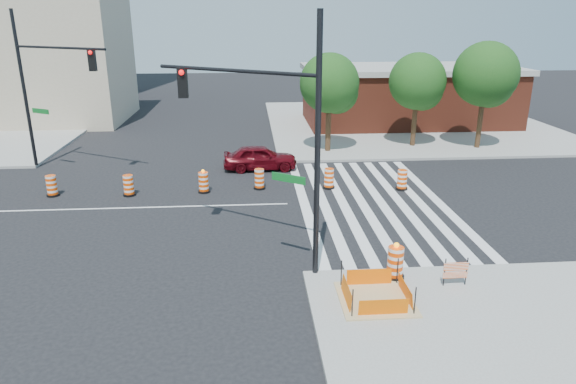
% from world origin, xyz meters
% --- Properties ---
extents(ground, '(120.00, 120.00, 0.00)m').
position_xyz_m(ground, '(0.00, 0.00, 0.00)').
color(ground, black).
rests_on(ground, ground).
extents(sidewalk_ne, '(22.00, 22.00, 0.15)m').
position_xyz_m(sidewalk_ne, '(18.00, 18.00, 0.07)').
color(sidewalk_ne, gray).
rests_on(sidewalk_ne, ground).
extents(crosswalk_east, '(6.75, 13.50, 0.01)m').
position_xyz_m(crosswalk_east, '(10.95, 0.00, 0.01)').
color(crosswalk_east, silver).
rests_on(crosswalk_east, ground).
extents(lane_centerline, '(14.00, 0.12, 0.01)m').
position_xyz_m(lane_centerline, '(0.00, 0.00, 0.01)').
color(lane_centerline, silver).
rests_on(lane_centerline, ground).
extents(excavation_pit, '(2.20, 2.20, 0.90)m').
position_xyz_m(excavation_pit, '(9.00, -9.00, 0.22)').
color(excavation_pit, tan).
rests_on(excavation_pit, ground).
extents(brick_storefront, '(16.50, 8.50, 4.60)m').
position_xyz_m(brick_storefront, '(18.00, 18.00, 2.32)').
color(brick_storefront, maroon).
rests_on(brick_storefront, ground).
extents(beige_midrise, '(14.00, 10.00, 10.00)m').
position_xyz_m(beige_midrise, '(-12.00, 22.00, 5.00)').
color(beige_midrise, tan).
rests_on(beige_midrise, ground).
extents(red_coupe, '(4.18, 1.78, 1.41)m').
position_xyz_m(red_coupe, '(5.89, 5.80, 0.70)').
color(red_coupe, '#50060E').
rests_on(red_coupe, ground).
extents(signal_pole_se, '(5.25, 3.71, 8.32)m').
position_xyz_m(signal_pole_se, '(5.98, -6.10, 5.10)').
color(signal_pole_se, black).
rests_on(signal_pole_se, ground).
extents(signal_pole_nw, '(5.61, 3.45, 8.53)m').
position_xyz_m(signal_pole_nw, '(-5.48, 6.28, 5.22)').
color(signal_pole_nw, black).
rests_on(signal_pole_nw, ground).
extents(pit_drum, '(0.64, 0.64, 1.26)m').
position_xyz_m(pit_drum, '(9.93, -7.70, 0.67)').
color(pit_drum, black).
rests_on(pit_drum, ground).
extents(barricade, '(0.80, 0.05, 0.94)m').
position_xyz_m(barricade, '(11.71, -8.30, 0.67)').
color(barricade, '#F84805').
rests_on(barricade, ground).
extents(tree_north_c, '(3.72, 3.67, 6.24)m').
position_xyz_m(tree_north_c, '(10.34, 9.35, 4.19)').
color(tree_north_c, '#382314').
rests_on(tree_north_c, ground).
extents(tree_north_d, '(3.63, 3.62, 6.16)m').
position_xyz_m(tree_north_d, '(16.18, 10.30, 4.13)').
color(tree_north_d, '#382314').
rests_on(tree_north_d, ground).
extents(tree_north_e, '(4.05, 4.05, 6.88)m').
position_xyz_m(tree_north_e, '(20.23, 9.43, 4.62)').
color(tree_north_e, '#382314').
rests_on(tree_north_e, ground).
extents(median_drum_2, '(0.60, 0.60, 1.02)m').
position_xyz_m(median_drum_2, '(-4.28, 1.99, 0.48)').
color(median_drum_2, black).
rests_on(median_drum_2, ground).
extents(median_drum_3, '(0.60, 0.60, 1.02)m').
position_xyz_m(median_drum_3, '(-0.58, 1.76, 0.48)').
color(median_drum_3, black).
rests_on(median_drum_3, ground).
extents(median_drum_4, '(0.60, 0.60, 1.18)m').
position_xyz_m(median_drum_4, '(3.00, 1.98, 0.49)').
color(median_drum_4, black).
rests_on(median_drum_4, ground).
extents(median_drum_5, '(0.60, 0.60, 1.02)m').
position_xyz_m(median_drum_5, '(5.76, 2.33, 0.48)').
color(median_drum_5, black).
rests_on(median_drum_5, ground).
extents(median_drum_6, '(0.60, 0.60, 1.02)m').
position_xyz_m(median_drum_6, '(9.28, 2.14, 0.48)').
color(median_drum_6, black).
rests_on(median_drum_6, ground).
extents(median_drum_7, '(0.60, 0.60, 1.02)m').
position_xyz_m(median_drum_7, '(12.90, 1.65, 0.48)').
color(median_drum_7, black).
rests_on(median_drum_7, ground).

